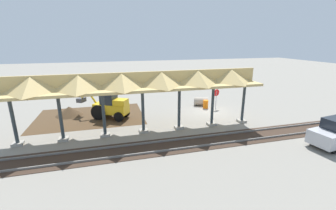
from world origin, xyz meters
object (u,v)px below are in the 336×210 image
Objects in this scene: stop_sign at (216,95)px; concrete_pipe at (201,101)px; backhoe at (110,105)px; traffic_barrel at (206,104)px.

stop_sign is 1.22× the size of concrete_pipe.
stop_sign is at bearing -178.72° from backhoe.
traffic_barrel is (1.05, -0.33, -1.08)m from stop_sign.
backhoe reaches higher than stop_sign.
concrete_pipe reaches higher than traffic_barrel.
concrete_pipe is (1.12, -1.48, -1.05)m from stop_sign.
traffic_barrel is at bearing -17.37° from stop_sign.
backhoe is 2.82× the size of concrete_pipe.
stop_sign is 11.17m from backhoe.
backhoe is at bearing 3.27° from traffic_barrel.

